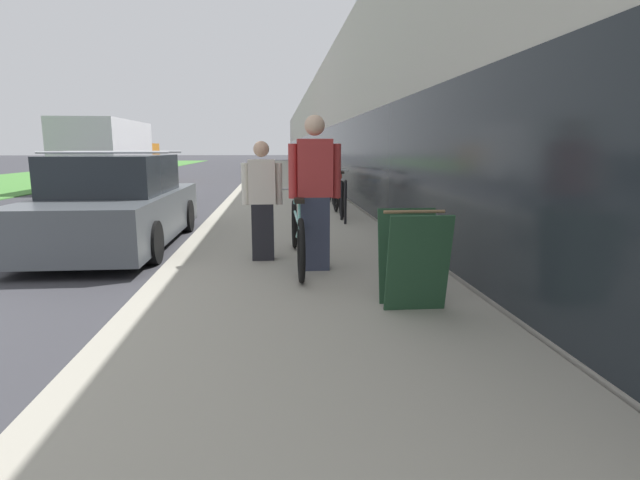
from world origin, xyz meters
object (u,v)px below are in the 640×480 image
at_px(sandwich_board_sign, 413,259).
at_px(tandem_bicycle, 297,233).
at_px(parked_sedan_curbside, 118,205).
at_px(cruiser_bike_nearest, 339,196).
at_px(cruiser_bike_farthest, 318,183).
at_px(person_rider, 315,193).
at_px(cruiser_bike_middle, 331,188).
at_px(bike_rack_hoop, 344,196).
at_px(person_bystander, 262,201).
at_px(moving_truck, 111,154).

bearing_deg(sandwich_board_sign, tandem_bicycle, 117.52).
height_order(sandwich_board_sign, parked_sedan_curbside, parked_sedan_curbside).
height_order(cruiser_bike_nearest, sandwich_board_sign, cruiser_bike_nearest).
distance_m(cruiser_bike_farthest, sandwich_board_sign, 11.37).
distance_m(person_rider, parked_sedan_curbside, 3.80).
relative_size(person_rider, cruiser_bike_middle, 0.97).
bearing_deg(bike_rack_hoop, tandem_bicycle, -106.97).
distance_m(person_bystander, cruiser_bike_nearest, 4.64).
distance_m(person_bystander, bike_rack_hoop, 3.60).
relative_size(bike_rack_hoop, moving_truck, 0.12).
bearing_deg(cruiser_bike_middle, moving_truck, 136.08).
xyz_separation_m(parked_sedan_curbside, moving_truck, (-3.97, 12.59, 0.67)).
height_order(tandem_bicycle, bike_rack_hoop, tandem_bicycle).
xyz_separation_m(cruiser_bike_nearest, moving_truck, (-7.88, 9.96, 0.80)).
xyz_separation_m(cruiser_bike_farthest, moving_truck, (-7.83, 5.07, 0.84)).
xyz_separation_m(bike_rack_hoop, parked_sedan_curbside, (-3.86, -1.52, 0.03)).
distance_m(cruiser_bike_farthest, moving_truck, 9.37).
bearing_deg(person_bystander, cruiser_bike_farthest, 80.75).
distance_m(bike_rack_hoop, parked_sedan_curbside, 4.15).
bearing_deg(cruiser_bike_farthest, parked_sedan_curbside, -117.18).
xyz_separation_m(person_rider, parked_sedan_curbside, (-2.99, 2.31, -0.38)).
xyz_separation_m(cruiser_bike_nearest, sandwich_board_sign, (-0.14, -6.47, 0.04)).
xyz_separation_m(tandem_bicycle, parked_sedan_curbside, (-2.79, 1.98, 0.16)).
distance_m(tandem_bicycle, sandwich_board_sign, 2.11).
relative_size(sandwich_board_sign, parked_sedan_curbside, 0.20).
height_order(person_rider, bike_rack_hoop, person_rider).
distance_m(person_rider, cruiser_bike_farthest, 9.89).
distance_m(tandem_bicycle, moving_truck, 16.08).
height_order(person_rider, cruiser_bike_middle, person_rider).
xyz_separation_m(tandem_bicycle, person_rider, (0.20, -0.34, 0.54)).
bearing_deg(bike_rack_hoop, person_bystander, -114.77).
bearing_deg(cruiser_bike_farthest, bike_rack_hoop, -90.03).
bearing_deg(moving_truck, cruiser_bike_middle, -43.92).
bearing_deg(sandwich_board_sign, cruiser_bike_nearest, 88.78).
relative_size(cruiser_bike_nearest, parked_sedan_curbside, 0.41).
bearing_deg(cruiser_bike_nearest, tandem_bicycle, -103.60).
xyz_separation_m(tandem_bicycle, cruiser_bike_farthest, (1.07, 9.49, -0.01)).
distance_m(tandem_bicycle, parked_sedan_curbside, 3.42).
xyz_separation_m(person_bystander, sandwich_board_sign, (1.41, -2.11, -0.32)).
relative_size(person_rider, moving_truck, 0.25).
bearing_deg(person_rider, cruiser_bike_farthest, 84.93).
relative_size(bike_rack_hoop, parked_sedan_curbside, 0.19).
height_order(tandem_bicycle, sandwich_board_sign, sandwich_board_sign).
distance_m(bike_rack_hoop, cruiser_bike_middle, 3.40).
height_order(person_rider, sandwich_board_sign, person_rider).
bearing_deg(tandem_bicycle, cruiser_bike_middle, 80.07).
bearing_deg(person_rider, tandem_bicycle, 120.37).
distance_m(person_rider, person_bystander, 0.87).
xyz_separation_m(cruiser_bike_middle, parked_sedan_curbside, (-4.00, -4.91, 0.14)).
relative_size(cruiser_bike_middle, sandwich_board_sign, 2.09).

